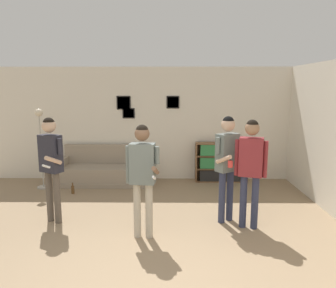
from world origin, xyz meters
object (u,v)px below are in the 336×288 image
(person_player_foreground_left, at_px, (51,158))
(person_player_foreground_center, at_px, (143,169))
(couch, at_px, (105,171))
(person_spectator_near_bookshelf, at_px, (251,162))
(bottle_on_floor, at_px, (73,189))
(drinking_cup, at_px, (227,140))
(person_watcher_holding_cup, at_px, (227,157))
(floor_lamp, at_px, (41,141))
(bookshelf, at_px, (220,162))

(person_player_foreground_left, bearing_deg, person_player_foreground_center, -19.84)
(couch, relative_size, person_spectator_near_bookshelf, 1.17)
(bottle_on_floor, bearing_deg, drinking_cup, 16.14)
(couch, bearing_deg, person_watcher_holding_cup, -41.59)
(couch, relative_size, floor_lamp, 1.15)
(floor_lamp, bearing_deg, person_player_foreground_center, -44.67)
(person_player_foreground_left, height_order, person_player_foreground_center, person_player_foreground_left)
(couch, distance_m, bottle_on_floor, 0.97)
(couch, relative_size, bottle_on_floor, 8.62)
(person_player_foreground_center, relative_size, person_watcher_holding_cup, 0.96)
(person_player_foreground_center, distance_m, bottle_on_floor, 2.79)
(couch, height_order, drinking_cup, drinking_cup)
(person_spectator_near_bookshelf, height_order, drinking_cup, person_spectator_near_bookshelf)
(drinking_cup, bearing_deg, couch, -176.08)
(person_player_foreground_center, bearing_deg, drinking_cup, 60.02)
(person_player_foreground_center, bearing_deg, bookshelf, 62.39)
(floor_lamp, relative_size, person_player_foreground_center, 1.04)
(couch, height_order, person_spectator_near_bookshelf, person_spectator_near_bookshelf)
(person_player_foreground_center, xyz_separation_m, drinking_cup, (1.73, 3.00, -0.06))
(bookshelf, xyz_separation_m, floor_lamp, (-4.02, -0.58, 0.61))
(bookshelf, bearing_deg, person_spectator_near_bookshelf, -88.16)
(bookshelf, xyz_separation_m, drinking_cup, (0.16, 0.00, 0.52))
(bookshelf, distance_m, bottle_on_floor, 3.41)
(floor_lamp, height_order, person_watcher_holding_cup, person_watcher_holding_cup)
(person_player_foreground_left, xyz_separation_m, drinking_cup, (3.28, 2.45, -0.10))
(drinking_cup, bearing_deg, person_watcher_holding_cup, -99.48)
(couch, xyz_separation_m, person_watcher_holding_cup, (2.48, -2.20, 0.81))
(person_player_foreground_left, bearing_deg, bookshelf, 38.16)
(floor_lamp, relative_size, person_spectator_near_bookshelf, 1.02)
(bookshelf, bearing_deg, couch, -175.85)
(person_spectator_near_bookshelf, relative_size, drinking_cup, 15.65)
(person_player_foreground_center, bearing_deg, bottle_on_floor, 129.63)
(person_player_foreground_center, height_order, person_watcher_holding_cup, person_watcher_holding_cup)
(person_watcher_holding_cup, relative_size, bottle_on_floor, 7.51)
(person_player_foreground_left, height_order, person_spectator_near_bookshelf, person_player_foreground_left)
(bookshelf, distance_m, person_player_foreground_left, 4.01)
(bookshelf, height_order, person_spectator_near_bookshelf, person_spectator_near_bookshelf)
(person_player_foreground_left, distance_m, person_spectator_near_bookshelf, 3.20)
(person_watcher_holding_cup, bearing_deg, drinking_cup, 80.52)
(person_watcher_holding_cup, relative_size, person_spectator_near_bookshelf, 1.02)
(person_spectator_near_bookshelf, distance_m, bottle_on_floor, 3.85)
(person_watcher_holding_cup, distance_m, bottle_on_floor, 3.47)
(person_spectator_near_bookshelf, bearing_deg, person_player_foreground_left, 176.38)
(person_spectator_near_bookshelf, xyz_separation_m, bottle_on_floor, (-3.33, 1.66, -0.99))
(floor_lamp, bearing_deg, drinking_cup, 7.97)
(person_player_foreground_left, distance_m, person_player_foreground_center, 1.64)
(couch, height_order, bottle_on_floor, couch)
(bookshelf, xyz_separation_m, person_player_foreground_left, (-3.11, -2.45, 0.62))
(bookshelf, xyz_separation_m, bottle_on_floor, (-3.24, -0.98, -0.37))
(person_spectator_near_bookshelf, height_order, bottle_on_floor, person_spectator_near_bookshelf)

